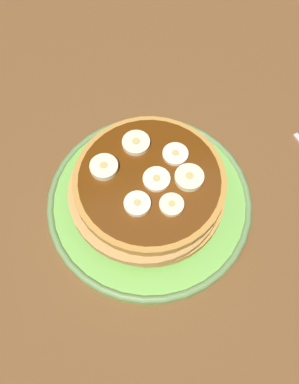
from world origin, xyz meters
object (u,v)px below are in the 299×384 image
at_px(plate, 150,201).
at_px(banana_slice_6, 172,205).
at_px(banana_slice_0, 157,179).
at_px(banana_slice_5, 137,204).
at_px(banana_slice_4, 133,144).
at_px(pancake_stack, 147,188).
at_px(banana_slice_2, 189,178).
at_px(banana_slice_3, 175,154).
at_px(banana_slice_1, 104,167).

xyz_separation_m(plate, banana_slice_6, (0.04, 0.01, 0.07)).
bearing_deg(banana_slice_0, banana_slice_5, -53.51).
bearing_deg(banana_slice_0, banana_slice_6, 7.43).
distance_m(banana_slice_4, banana_slice_6, 0.09).
bearing_deg(pancake_stack, banana_slice_2, 67.04).
bearing_deg(pancake_stack, plate, 39.15).
xyz_separation_m(plate, pancake_stack, (-0.00, -0.00, 0.03)).
distance_m(plate, banana_slice_4, 0.08).
distance_m(plate, banana_slice_3, 0.08).
xyz_separation_m(plate, banana_slice_2, (0.02, 0.04, 0.07)).
bearing_deg(banana_slice_2, banana_slice_0, -107.13).
relative_size(pancake_stack, banana_slice_6, 6.81).
height_order(banana_slice_1, banana_slice_4, banana_slice_1).
xyz_separation_m(plate, banana_slice_3, (-0.02, 0.04, 0.06)).
bearing_deg(banana_slice_4, pancake_stack, 2.93).
relative_size(banana_slice_2, banana_slice_6, 1.22).
xyz_separation_m(pancake_stack, banana_slice_0, (0.01, 0.01, 0.03)).
relative_size(plate, banana_slice_4, 7.78).
bearing_deg(banana_slice_3, pancake_stack, -67.84).
xyz_separation_m(pancake_stack, banana_slice_6, (0.05, 0.01, 0.03)).
bearing_deg(banana_slice_5, banana_slice_0, 126.49).
xyz_separation_m(banana_slice_1, banana_slice_6, (0.07, 0.06, -0.00)).
bearing_deg(banana_slice_5, pancake_stack, 144.29).
height_order(pancake_stack, banana_slice_6, banana_slice_6).
relative_size(banana_slice_2, banana_slice_5, 1.12).
relative_size(plate, banana_slice_3, 8.49).
bearing_deg(banana_slice_0, banana_slice_4, -168.37).
bearing_deg(banana_slice_1, pancake_stack, 58.88).
height_order(banana_slice_0, banana_slice_3, same).
xyz_separation_m(banana_slice_0, banana_slice_5, (0.02, -0.03, 0.00)).
height_order(plate, banana_slice_2, banana_slice_2).
distance_m(plate, banana_slice_1, 0.09).
height_order(pancake_stack, banana_slice_4, banana_slice_4).
bearing_deg(banana_slice_4, banana_slice_2, 35.70).
bearing_deg(banana_slice_1, banana_slice_0, 56.88).
distance_m(banana_slice_0, banana_slice_6, 0.04).
bearing_deg(banana_slice_0, plate, -128.27).
height_order(plate, banana_slice_3, banana_slice_3).
bearing_deg(banana_slice_4, banana_slice_6, 9.96).
distance_m(banana_slice_1, banana_slice_2, 0.10).
height_order(banana_slice_0, banana_slice_4, banana_slice_4).
relative_size(banana_slice_0, banana_slice_2, 0.94).
relative_size(banana_slice_1, banana_slice_5, 1.10).
distance_m(pancake_stack, banana_slice_1, 0.06).
distance_m(banana_slice_0, banana_slice_3, 0.04).
xyz_separation_m(banana_slice_1, banana_slice_5, (0.06, 0.02, -0.00)).
xyz_separation_m(banana_slice_4, banana_slice_5, (0.08, -0.02, -0.00)).
bearing_deg(banana_slice_2, banana_slice_5, -79.96).
bearing_deg(pancake_stack, banana_slice_3, 112.16).
height_order(banana_slice_4, banana_slice_6, same).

